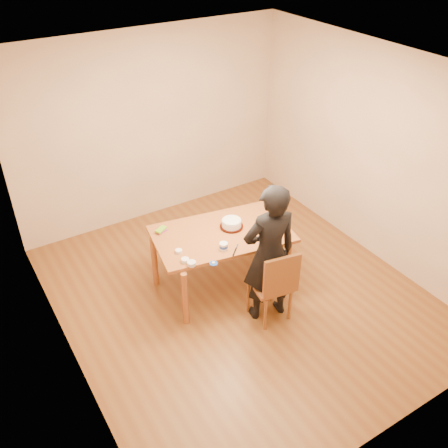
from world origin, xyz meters
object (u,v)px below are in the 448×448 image
dining_table (222,234)px  dining_chair (270,285)px  cake (232,223)px  person (269,254)px  cake_plate (232,226)px

dining_table → dining_chair: size_ratio=4.01×
cake → person: person is taller
dining_table → person: person is taller
dining_table → person: bearing=-68.5°
cake_plate → dining_chair: bearing=-90.6°
dining_chair → cake: bearing=99.5°
dining_table → dining_chair: 0.84m
cake → person: 0.77m
cake → person: bearing=-90.6°
dining_chair → cake: (0.01, 0.81, 0.36)m
dining_table → person: size_ratio=0.94×
dining_table → cake_plate: (0.16, 0.04, 0.03)m
dining_chair → cake_plate: (0.01, 0.81, 0.31)m
dining_table → cake: bearing=22.5°
cake_plate → cake: cake is taller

